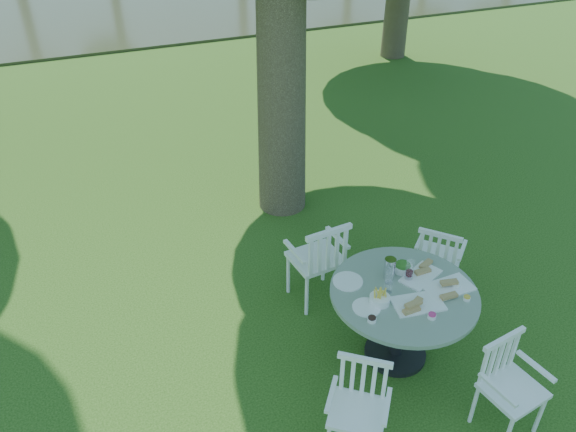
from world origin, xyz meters
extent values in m
plane|color=#193B0C|center=(0.00, 0.00, 0.00)|extent=(140.00, 140.00, 0.00)
cylinder|color=black|center=(0.52, -1.13, 0.02)|extent=(0.56, 0.56, 0.04)
cylinder|color=black|center=(0.52, -1.13, 0.38)|extent=(0.12, 0.12, 0.69)
cylinder|color=gray|center=(0.52, -1.13, 0.75)|extent=(1.26, 1.26, 0.04)
cylinder|color=white|center=(1.62, -0.51, 0.21)|extent=(0.03, 0.03, 0.41)
cylinder|color=white|center=(1.38, -0.24, 0.21)|extent=(0.03, 0.03, 0.41)
cylinder|color=white|center=(1.38, -0.74, 0.21)|extent=(0.03, 0.03, 0.41)
cylinder|color=white|center=(1.13, -0.47, 0.21)|extent=(0.03, 0.03, 0.41)
cube|color=white|center=(1.38, -0.49, 0.43)|extent=(0.57, 0.57, 0.04)
cube|color=white|center=(1.24, -0.61, 0.62)|extent=(0.31, 0.34, 0.42)
cylinder|color=white|center=(0.36, 0.09, 0.24)|extent=(0.04, 0.04, 0.48)
cylinder|color=white|center=(-0.06, 0.05, 0.24)|extent=(0.04, 0.04, 0.48)
cylinder|color=white|center=(0.40, -0.29, 0.24)|extent=(0.04, 0.04, 0.48)
cylinder|color=white|center=(-0.02, -0.33, 0.24)|extent=(0.04, 0.04, 0.48)
cube|color=white|center=(0.17, -0.12, 0.50)|extent=(0.53, 0.49, 0.04)
cube|color=white|center=(0.19, -0.33, 0.72)|extent=(0.49, 0.09, 0.49)
cylinder|color=white|center=(-0.32, -1.60, 0.20)|extent=(0.03, 0.03, 0.40)
cylinder|color=white|center=(-0.04, -1.82, 0.20)|extent=(0.03, 0.03, 0.40)
cube|color=white|center=(-0.28, -1.83, 0.42)|extent=(0.55, 0.55, 0.04)
cube|color=white|center=(-0.17, -1.69, 0.61)|extent=(0.34, 0.28, 0.41)
cylinder|color=white|center=(1.12, -2.26, 0.21)|extent=(0.03, 0.03, 0.42)
cylinder|color=white|center=(0.70, -1.98, 0.21)|extent=(0.03, 0.03, 0.42)
cylinder|color=white|center=(1.07, -1.93, 0.21)|extent=(0.03, 0.03, 0.42)
cube|color=white|center=(0.91, -2.12, 0.44)|extent=(0.48, 0.45, 0.04)
cube|color=white|center=(0.88, -1.94, 0.63)|extent=(0.43, 0.10, 0.43)
cube|color=white|center=(0.54, -1.31, 0.77)|extent=(0.45, 0.32, 0.02)
cube|color=white|center=(0.89, -1.24, 0.77)|extent=(0.43, 0.26, 0.02)
cube|color=white|center=(0.76, -1.02, 0.77)|extent=(0.44, 0.35, 0.02)
cylinder|color=white|center=(0.12, -1.18, 0.77)|extent=(0.24, 0.24, 0.01)
cylinder|color=white|center=(0.13, -0.84, 0.77)|extent=(0.26, 0.26, 0.01)
cylinder|color=white|center=(0.25, -1.17, 0.80)|extent=(0.17, 0.17, 0.07)
cylinder|color=white|center=(0.66, -0.88, 0.79)|extent=(0.17, 0.17, 0.06)
cylinder|color=silver|center=(0.49, -0.92, 0.87)|extent=(0.10, 0.10, 0.20)
cylinder|color=white|center=(0.64, -1.01, 0.87)|extent=(0.07, 0.07, 0.20)
cylinder|color=white|center=(0.46, -0.98, 0.82)|extent=(0.07, 0.07, 0.12)
cylinder|color=white|center=(0.39, -1.08, 0.82)|extent=(0.07, 0.07, 0.11)
cylinder|color=white|center=(0.55, -1.48, 0.78)|extent=(0.07, 0.07, 0.03)
cylinder|color=white|center=(0.94, -1.42, 0.78)|extent=(0.06, 0.06, 0.03)
cylinder|color=white|center=(0.95, -1.25, 0.78)|extent=(0.07, 0.07, 0.03)
cylinder|color=white|center=(0.09, -1.33, 0.78)|extent=(0.07, 0.07, 0.03)
camera|label=1|loc=(-1.77, -4.09, 3.93)|focal=35.00mm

